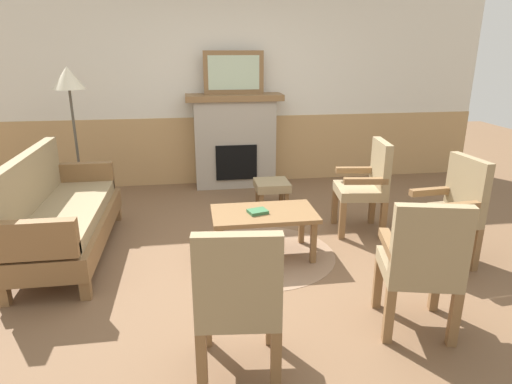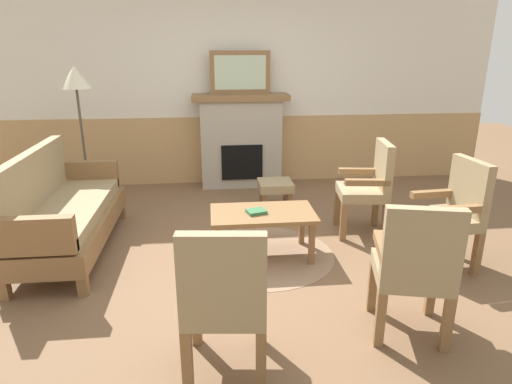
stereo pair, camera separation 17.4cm
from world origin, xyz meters
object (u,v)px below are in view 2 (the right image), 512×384
at_px(framed_picture, 240,73).
at_px(couch, 64,212).
at_px(armchair_front_left, 224,295).
at_px(armchair_front_center, 415,265).
at_px(fireplace, 241,140).
at_px(book_on_table, 256,212).
at_px(footstool, 275,187).
at_px(coffee_table, 263,217).
at_px(armchair_near_fireplace, 370,184).
at_px(armchair_by_window_left, 453,209).
at_px(floor_lamp_by_couch, 76,87).

height_order(framed_picture, couch, framed_picture).
height_order(armchair_front_left, armchair_front_center, same).
distance_m(fireplace, book_on_table, 2.29).
xyz_separation_m(couch, footstool, (2.16, 0.91, -0.11)).
height_order(coffee_table, armchair_front_left, armchair_front_left).
bearing_deg(armchair_front_left, fireplace, 84.39).
bearing_deg(armchair_front_center, coffee_table, 122.57).
relative_size(coffee_table, book_on_table, 5.70).
bearing_deg(armchair_near_fireplace, book_on_table, -159.87).
bearing_deg(couch, armchair_front_left, -51.97).
height_order(fireplace, book_on_table, fireplace).
bearing_deg(framed_picture, book_on_table, -90.67).
bearing_deg(footstool, armchair_front_center, -77.77).
relative_size(book_on_table, armchair_by_window_left, 0.17).
relative_size(framed_picture, floor_lamp_by_couch, 0.48).
xyz_separation_m(fireplace, armchair_by_window_left, (1.67, -2.63, -0.11)).
relative_size(armchair_front_left, armchair_front_center, 1.00).
bearing_deg(coffee_table, floor_lamp_by_couch, 140.79).
relative_size(book_on_table, floor_lamp_by_couch, 0.10).
xyz_separation_m(coffee_table, armchair_near_fireplace, (1.16, 0.42, 0.15)).
height_order(fireplace, armchair_by_window_left, fireplace).
bearing_deg(coffee_table, armchair_by_window_left, -12.89).
xyz_separation_m(fireplace, coffee_table, (0.04, -2.25, -0.27)).
bearing_deg(footstool, armchair_front_left, -104.39).
bearing_deg(armchair_front_left, book_on_table, 77.23).
height_order(framed_picture, book_on_table, framed_picture).
bearing_deg(fireplace, armchair_front_left, -95.61).
bearing_deg(armchair_near_fireplace, footstool, 138.23).
relative_size(fireplace, armchair_front_left, 1.33).
xyz_separation_m(framed_picture, armchair_by_window_left, (1.67, -2.63, -1.02)).
distance_m(footstool, armchair_front_center, 2.59).
relative_size(coffee_table, armchair_front_left, 0.98).
relative_size(couch, floor_lamp_by_couch, 1.07).
relative_size(couch, armchair_near_fireplace, 1.84).
xyz_separation_m(armchair_near_fireplace, floor_lamp_by_couch, (-3.14, 1.19, 0.91)).
xyz_separation_m(couch, armchair_by_window_left, (3.49, -0.67, 0.14)).
bearing_deg(framed_picture, armchair_front_left, -95.61).
bearing_deg(framed_picture, couch, -132.91).
relative_size(book_on_table, armchair_front_center, 0.17).
bearing_deg(framed_picture, fireplace, -90.00).
distance_m(couch, book_on_table, 1.83).
bearing_deg(footstool, fireplace, 107.51).
relative_size(fireplace, book_on_table, 7.72).
bearing_deg(couch, framed_picture, 47.09).
distance_m(framed_picture, armchair_front_center, 3.82).
bearing_deg(armchair_by_window_left, floor_lamp_by_couch, 151.18).
bearing_deg(framed_picture, footstool, -72.50).
distance_m(fireplace, armchair_near_fireplace, 2.19).
height_order(framed_picture, armchair_by_window_left, framed_picture).
distance_m(framed_picture, book_on_table, 2.53).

